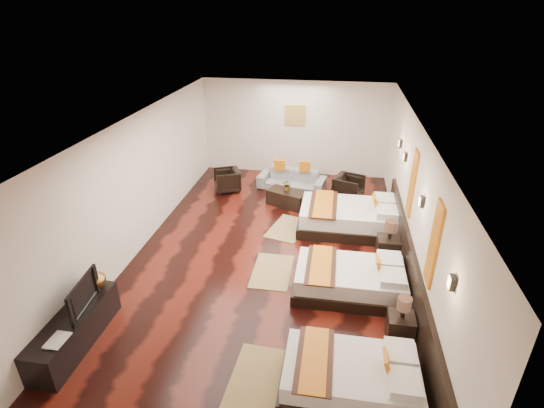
% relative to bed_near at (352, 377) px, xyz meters
% --- Properties ---
extents(floor, '(5.50, 9.50, 0.01)m').
position_rel_bed_near_xyz_m(floor, '(-1.69, 3.11, -0.25)').
color(floor, black).
rests_on(floor, ground).
extents(ceiling, '(5.50, 9.50, 0.01)m').
position_rel_bed_near_xyz_m(ceiling, '(-1.69, 3.11, 2.55)').
color(ceiling, white).
rests_on(ceiling, floor).
extents(back_wall, '(5.50, 0.01, 2.80)m').
position_rel_bed_near_xyz_m(back_wall, '(-1.69, 7.86, 1.15)').
color(back_wall, silver).
rests_on(back_wall, floor).
extents(left_wall, '(0.01, 9.50, 2.80)m').
position_rel_bed_near_xyz_m(left_wall, '(-4.44, 3.11, 1.15)').
color(left_wall, silver).
rests_on(left_wall, floor).
extents(right_wall, '(0.01, 9.50, 2.80)m').
position_rel_bed_near_xyz_m(right_wall, '(1.06, 3.11, 1.15)').
color(right_wall, silver).
rests_on(right_wall, floor).
extents(headboard_panel, '(0.08, 6.60, 0.90)m').
position_rel_bed_near_xyz_m(headboard_panel, '(1.02, 2.31, 0.20)').
color(headboard_panel, black).
rests_on(headboard_panel, floor).
extents(bed_near, '(1.88, 1.18, 0.72)m').
position_rel_bed_near_xyz_m(bed_near, '(0.00, 0.00, 0.00)').
color(bed_near, black).
rests_on(bed_near, floor).
extents(bed_mid, '(2.02, 1.27, 0.77)m').
position_rel_bed_near_xyz_m(bed_mid, '(0.00, 2.18, 0.02)').
color(bed_mid, black).
rests_on(bed_mid, floor).
extents(bed_far, '(2.33, 1.47, 0.89)m').
position_rel_bed_near_xyz_m(bed_far, '(0.01, 4.54, 0.06)').
color(bed_far, black).
rests_on(bed_far, floor).
extents(nightstand_a, '(0.41, 0.41, 0.80)m').
position_rel_bed_near_xyz_m(nightstand_a, '(0.75, 1.09, 0.04)').
color(nightstand_a, black).
rests_on(nightstand_a, floor).
extents(nightstand_b, '(0.45, 0.45, 0.89)m').
position_rel_bed_near_xyz_m(nightstand_b, '(0.75, 3.37, 0.07)').
color(nightstand_b, black).
rests_on(nightstand_b, floor).
extents(jute_mat_near, '(0.82, 1.24, 0.01)m').
position_rel_bed_near_xyz_m(jute_mat_near, '(-1.30, -0.03, -0.24)').
color(jute_mat_near, olive).
rests_on(jute_mat_near, floor).
extents(jute_mat_mid, '(0.75, 1.20, 0.01)m').
position_rel_bed_near_xyz_m(jute_mat_mid, '(-1.51, 2.56, -0.24)').
color(jute_mat_mid, olive).
rests_on(jute_mat_mid, floor).
extents(jute_mat_far, '(1.03, 1.35, 0.01)m').
position_rel_bed_near_xyz_m(jute_mat_far, '(-1.42, 4.32, -0.24)').
color(jute_mat_far, olive).
rests_on(jute_mat_far, floor).
extents(tv_console, '(0.50, 1.80, 0.55)m').
position_rel_bed_near_xyz_m(tv_console, '(-4.19, 0.18, 0.03)').
color(tv_console, black).
rests_on(tv_console, floor).
extents(tv, '(0.21, 0.90, 0.51)m').
position_rel_bed_near_xyz_m(tv, '(-4.14, 0.38, 0.56)').
color(tv, black).
rests_on(tv, tv_console).
extents(book, '(0.26, 0.34, 0.03)m').
position_rel_bed_near_xyz_m(book, '(-4.19, -0.33, 0.32)').
color(book, black).
rests_on(book, tv_console).
extents(figurine, '(0.45, 0.45, 0.37)m').
position_rel_bed_near_xyz_m(figurine, '(-4.19, 0.88, 0.49)').
color(figurine, brown).
rests_on(figurine, tv_console).
extents(sofa, '(1.97, 1.04, 0.55)m').
position_rel_bed_near_xyz_m(sofa, '(-1.61, 6.60, 0.03)').
color(sofa, gray).
rests_on(sofa, floor).
extents(armchair_left, '(0.90, 0.89, 0.62)m').
position_rel_bed_near_xyz_m(armchair_left, '(-3.39, 6.19, 0.07)').
color(armchair_left, black).
rests_on(armchair_left, floor).
extents(armchair_right, '(0.91, 0.90, 0.65)m').
position_rel_bed_near_xyz_m(armchair_right, '(-0.04, 6.19, 0.08)').
color(armchair_right, black).
rests_on(armchair_right, floor).
extents(coffee_table, '(1.11, 0.83, 0.40)m').
position_rel_bed_near_xyz_m(coffee_table, '(-1.61, 5.55, -0.05)').
color(coffee_table, black).
rests_on(coffee_table, floor).
extents(table_plant, '(0.30, 0.26, 0.30)m').
position_rel_bed_near_xyz_m(table_plant, '(-1.62, 5.60, 0.31)').
color(table_plant, '#25551C').
rests_on(table_plant, coffee_table).
extents(orange_panel_a, '(0.04, 0.40, 1.30)m').
position_rel_bed_near_xyz_m(orange_panel_a, '(1.04, 1.21, 1.45)').
color(orange_panel_a, '#D86014').
rests_on(orange_panel_a, right_wall).
extents(orange_panel_b, '(0.04, 0.40, 1.30)m').
position_rel_bed_near_xyz_m(orange_panel_b, '(1.04, 3.41, 1.45)').
color(orange_panel_b, '#D86014').
rests_on(orange_panel_b, right_wall).
extents(sconce_near, '(0.07, 0.12, 0.18)m').
position_rel_bed_near_xyz_m(sconce_near, '(1.01, 0.11, 1.60)').
color(sconce_near, black).
rests_on(sconce_near, right_wall).
extents(sconce_mid, '(0.07, 0.12, 0.18)m').
position_rel_bed_near_xyz_m(sconce_mid, '(1.01, 2.31, 1.60)').
color(sconce_mid, black).
rests_on(sconce_mid, right_wall).
extents(sconce_far, '(0.07, 0.12, 0.18)m').
position_rel_bed_near_xyz_m(sconce_far, '(1.01, 4.51, 1.60)').
color(sconce_far, black).
rests_on(sconce_far, right_wall).
extents(sconce_lounge, '(0.07, 0.12, 0.18)m').
position_rel_bed_near_xyz_m(sconce_lounge, '(1.01, 5.41, 1.60)').
color(sconce_lounge, black).
rests_on(sconce_lounge, right_wall).
extents(gold_artwork, '(0.60, 0.04, 0.60)m').
position_rel_bed_near_xyz_m(gold_artwork, '(-1.69, 7.84, 1.55)').
color(gold_artwork, '#AD873F').
rests_on(gold_artwork, back_wall).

